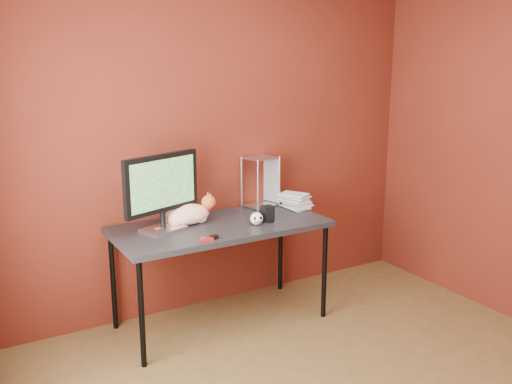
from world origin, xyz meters
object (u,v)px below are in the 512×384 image
book_stack (289,129)px  monitor (162,189)px  cat (188,214)px  speaker (267,214)px  desk (220,231)px  skull_mug (257,219)px

book_stack → monitor: bearing=-178.2°
cat → speaker: 0.56m
monitor → cat: bearing=-6.2°
speaker → book_stack: (0.31, 0.20, 0.57)m
desk → monitor: size_ratio=2.57×
book_stack → desk: bearing=-172.0°
desk → skull_mug: size_ratio=15.72×
skull_mug → speaker: speaker is taller
monitor → skull_mug: (0.62, -0.20, -0.25)m
skull_mug → cat: bearing=166.6°
skull_mug → speaker: 0.11m
cat → speaker: cat is taller
skull_mug → book_stack: size_ratio=0.08×
monitor → speaker: 0.78m
cat → book_stack: bearing=5.3°
skull_mug → speaker: bearing=34.8°
desk → cat: size_ratio=3.22×
cat → desk: bearing=-21.5°
book_stack → speaker: bearing=-147.2°
desk → book_stack: size_ratio=1.21×
monitor → cat: (0.20, 0.05, -0.22)m
desk → speaker: bearing=-18.9°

